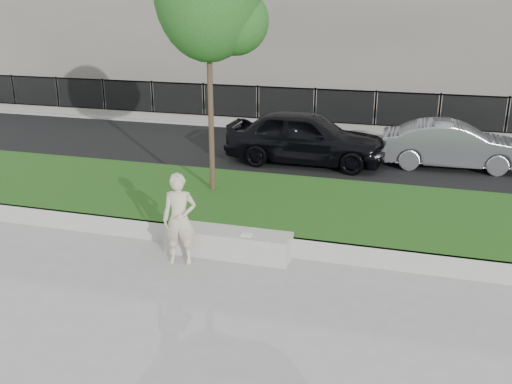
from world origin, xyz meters
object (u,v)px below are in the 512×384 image
(stone_bench, at_px, (229,243))
(book, at_px, (247,235))
(car_dark, at_px, (305,137))
(car_silver, at_px, (453,145))
(man, at_px, (180,219))

(stone_bench, xyz_separation_m, book, (0.40, -0.11, 0.26))
(stone_bench, relative_size, car_dark, 0.52)
(car_silver, bearing_deg, man, 144.60)
(man, relative_size, book, 8.46)
(stone_bench, height_order, man, man)
(car_dark, bearing_deg, book, -176.97)
(stone_bench, distance_m, car_dark, 6.69)
(stone_bench, bearing_deg, book, -15.16)
(man, xyz_separation_m, car_dark, (0.85, 7.22, -0.03))
(man, xyz_separation_m, book, (1.15, 0.44, -0.35))
(stone_bench, relative_size, man, 1.41)
(man, height_order, car_silver, man)
(man, distance_m, car_dark, 7.27)
(book, bearing_deg, car_silver, 63.74)
(man, bearing_deg, car_silver, 42.97)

